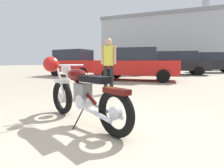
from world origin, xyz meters
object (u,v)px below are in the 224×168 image
bystander (108,60)px  pale_sedan_back (75,63)px  dark_sedan_left (125,62)px  blue_hatchback_right (174,62)px  red_hatchback_near (137,64)px  vintage_motorcycle (80,93)px  silver_sedan_mid (213,62)px

bystander → pale_sedan_back: (-4.71, 5.94, -0.10)m
dark_sedan_left → pale_sedan_back: (-2.93, -2.46, 0.00)m
blue_hatchback_right → pale_sedan_back: size_ratio=1.19×
blue_hatchback_right → dark_sedan_left: size_ratio=1.18×
blue_hatchback_right → dark_sedan_left: dark_sedan_left is taller
red_hatchback_near → dark_sedan_left: size_ratio=1.03×
bystander → red_hatchback_near: bearing=170.5°
pale_sedan_back → bystander: bearing=-42.6°
vintage_motorcycle → red_hatchback_near: red_hatchback_near is taller
blue_hatchback_right → dark_sedan_left: (-3.48, -1.24, -0.02)m
red_hatchback_near → blue_hatchback_right: bearing=68.9°
vintage_motorcycle → dark_sedan_left: dark_sedan_left is taller
red_hatchback_near → dark_sedan_left: bearing=110.6°
bystander → dark_sedan_left: size_ratio=0.40×
bystander → pale_sedan_back: size_ratio=0.40×
blue_hatchback_right → dark_sedan_left: 3.69m
red_hatchback_near → pale_sedan_back: 4.93m
silver_sedan_mid → vintage_motorcycle: bearing=-116.2°
blue_hatchback_right → silver_sedan_mid: silver_sedan_mid is taller
bystander → blue_hatchback_right: blue_hatchback_right is taller
bystander → silver_sedan_mid: silver_sedan_mid is taller
pale_sedan_back → silver_sedan_mid: same height
pale_sedan_back → dark_sedan_left: bearing=48.9°
blue_hatchback_right → silver_sedan_mid: size_ratio=1.18×
dark_sedan_left → silver_sedan_mid: same height
bystander → pale_sedan_back: pale_sedan_back is taller
vintage_motorcycle → bystander: (-0.50, 2.58, 0.53)m
vintage_motorcycle → pale_sedan_back: 9.99m
red_hatchback_near → pale_sedan_back: bearing=158.7°
bystander → pale_sedan_back: bearing=-151.6°
blue_hatchback_right → dark_sedan_left: bearing=-167.0°
blue_hatchback_right → vintage_motorcycle: bearing=-102.2°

